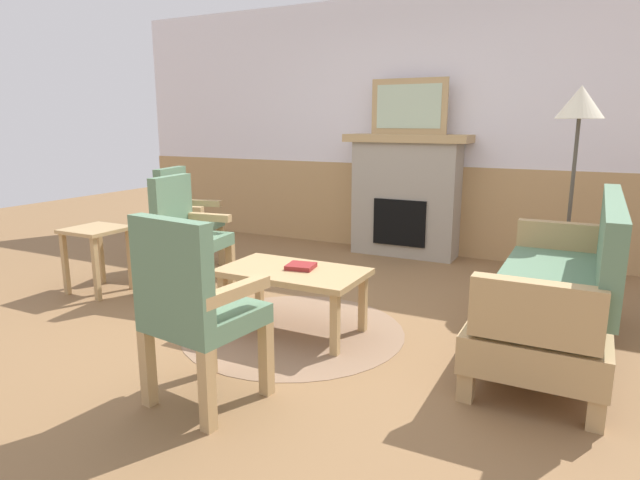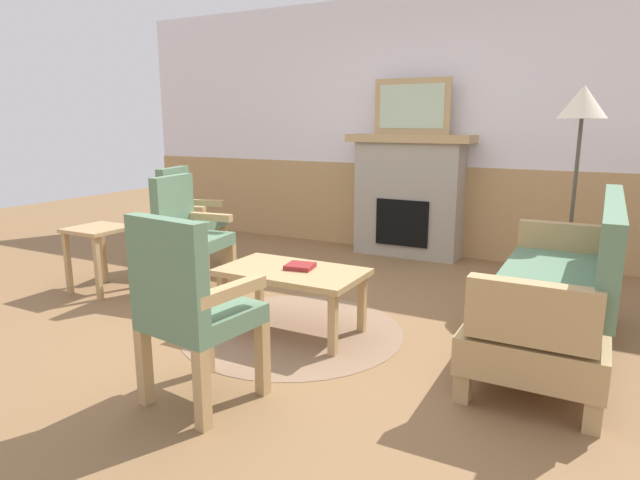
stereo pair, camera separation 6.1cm
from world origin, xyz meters
The scene contains 13 objects.
ground_plane centered at (0.00, 0.00, 0.00)m, with size 14.00×14.00×0.00m, color olive.
wall_back centered at (0.00, 2.60, 1.31)m, with size 7.20×0.14×2.70m.
fireplace centered at (0.00, 2.35, 0.65)m, with size 1.30×0.44×1.28m.
framed_picture centered at (0.00, 2.35, 1.56)m, with size 0.80×0.04×0.56m.
couch centered at (1.63, 0.33, 0.40)m, with size 0.70×1.80×0.98m.
coffee_table centered at (0.03, -0.10, 0.39)m, with size 0.96×0.56×0.44m.
round_rug centered at (0.03, -0.10, 0.00)m, with size 1.52×1.52×0.01m, color #896B51.
book_on_table centered at (0.06, -0.06, 0.46)m, with size 0.18×0.17×0.03m, color maroon.
armchair_near_fireplace centered at (-1.72, 0.84, 0.54)m, with size 0.58×0.58×0.98m.
armchair_by_window_left centered at (-1.16, 0.22, 0.54)m, with size 0.54×0.54×0.98m.
armchair_front_left centered at (0.09, -1.18, 0.54)m, with size 0.54×0.54×0.98m.
side_table centered at (-1.87, -0.08, 0.43)m, with size 0.44×0.44×0.55m.
floor_lamp_by_couch centered at (1.62, 1.59, 1.45)m, with size 0.36×0.36×1.68m.
Camera 1 is at (1.77, -3.12, 1.41)m, focal length 30.23 mm.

